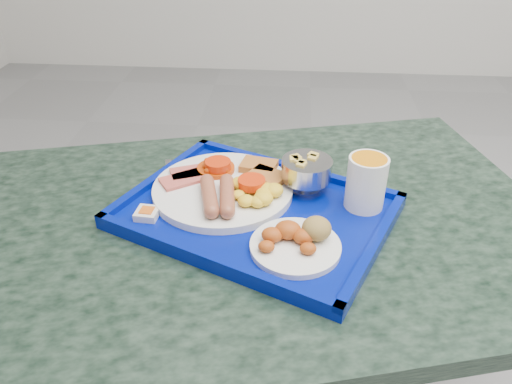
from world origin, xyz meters
TOP-DOWN VIEW (x-y plane):
  - table at (-0.83, 0.14)m, footprint 1.27×1.01m
  - tray at (-0.84, 0.14)m, footprint 0.59×0.52m
  - main_plate at (-0.90, 0.20)m, footprint 0.28×0.28m
  - bread_plate at (-0.76, 0.04)m, footprint 0.16×0.16m
  - fruit_bowl at (-0.75, 0.22)m, footprint 0.10×0.10m
  - juice_cup at (-0.64, 0.17)m, footprint 0.07×0.07m
  - spoon at (-1.03, 0.27)m, footprint 0.03×0.15m
  - knife at (-1.02, 0.22)m, footprint 0.07×0.19m
  - jam_packet at (-1.04, 0.10)m, footprint 0.04×0.04m

SIDE VIEW (x-z plane):
  - table at x=-0.83m, z-range 0.17..0.87m
  - tray at x=-0.84m, z-range 0.69..0.72m
  - knife at x=-1.02m, z-range 0.72..0.72m
  - spoon at x=-1.03m, z-range 0.71..0.72m
  - jam_packet at x=-1.04m, z-range 0.71..0.73m
  - main_plate at x=-0.90m, z-range 0.71..0.75m
  - bread_plate at x=-0.76m, z-range 0.71..0.76m
  - fruit_bowl at x=-0.75m, z-range 0.73..0.80m
  - juice_cup at x=-0.64m, z-range 0.72..0.82m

